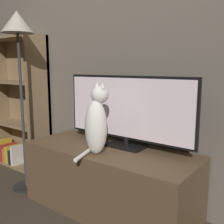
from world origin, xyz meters
name	(u,v)px	position (x,y,z in m)	size (l,w,h in m)	color
wall_back	(133,42)	(0.00, 1.22, 1.30)	(4.80, 0.05, 2.60)	#60564C
tv_stand	(109,179)	(0.00, 0.91, 0.25)	(1.34, 0.54, 0.49)	brown
tv	(127,110)	(0.08, 1.03, 0.78)	(1.10, 0.18, 0.54)	black
cat	(97,123)	(0.01, 0.77, 0.72)	(0.21, 0.32, 0.51)	silver
bookshelf	(21,109)	(-1.38, 1.09, 0.64)	(0.75, 0.28, 1.42)	brown
floor_lamp	(18,40)	(-0.84, 0.75, 1.32)	(0.27, 0.27, 1.56)	black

